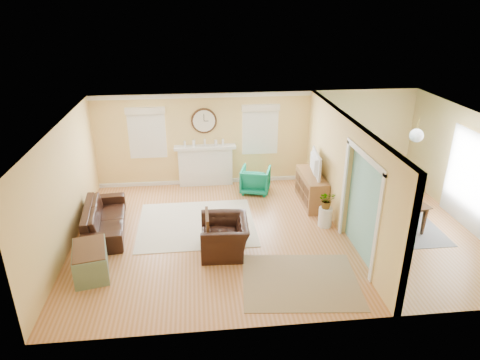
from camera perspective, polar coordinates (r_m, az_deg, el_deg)
name	(u,v)px	position (r m, az deg, el deg)	size (l,w,h in m)	color
floor	(276,232)	(9.89, 4.83, -6.89)	(9.00, 9.00, 0.00)	#AF6933
wall_back	(258,138)	(12.08, 2.41, 5.63)	(9.00, 0.02, 2.60)	#EDCC70
wall_front	(315,256)	(6.74, 9.97, -9.99)	(9.00, 0.02, 2.60)	#EDCC70
wall_left	(64,189)	(9.56, -22.43, -1.09)	(0.02, 6.00, 2.60)	#EDCC70
wall_right	(473,171)	(11.07, 28.62, 1.02)	(0.02, 6.00, 2.60)	#EDCC70
ceiling	(280,121)	(8.88, 5.40, 7.78)	(9.00, 6.00, 0.02)	white
partition	(342,170)	(9.93, 13.40, 1.35)	(0.17, 6.00, 2.60)	#EDCC70
fireplace	(206,165)	(12.08, -4.62, 2.03)	(1.70, 0.30, 1.17)	white
wall_clock	(204,121)	(11.77, -4.83, 7.88)	(0.70, 0.07, 0.70)	#4E311B
window_left	(147,129)	(11.88, -12.33, 6.60)	(1.05, 0.13, 1.42)	white
window_right	(260,126)	(11.94, 2.71, 7.20)	(1.05, 0.13, 1.42)	white
french_doors	(469,179)	(11.11, 28.23, 0.06)	(0.06, 1.70, 2.20)	white
pendant	(416,135)	(10.02, 22.47, 5.51)	(0.30, 0.30, 0.55)	gold
rug_cream	(197,224)	(10.22, -5.81, -5.84)	(2.71, 2.35, 0.01)	#F0E5CD
rug_jute	(300,281)	(8.38, 8.04, -13.20)	(2.16, 1.77, 0.01)	#A0815F
rug_grey	(382,219)	(10.94, 18.43, -4.94)	(2.21, 2.76, 0.01)	slate
sofa	(105,218)	(10.23, -17.61, -4.88)	(2.19, 0.86, 0.64)	black
eames_chair	(225,236)	(8.98, -2.07, -7.51)	(1.11, 0.97, 0.72)	black
green_chair	(255,180)	(11.67, 2.07, 0.01)	(0.75, 0.77, 0.70)	#008158
trunk	(91,261)	(8.82, -19.29, -10.16)	(0.81, 1.11, 0.58)	slate
credenza	(311,189)	(11.16, 9.45, -1.17)	(0.50, 1.47, 0.80)	brown
tv	(312,164)	(10.89, 9.60, 2.18)	(1.04, 0.14, 0.60)	black
garden_stool	(325,217)	(10.19, 11.30, -4.85)	(0.32, 0.32, 0.47)	white
potted_plant	(327,200)	(9.99, 11.50, -2.60)	(0.38, 0.33, 0.42)	#337F33
dining_table	(384,206)	(10.79, 18.66, -3.32)	(1.99, 1.11, 0.70)	#4E311B
dining_chair_n	(367,181)	(11.68, 16.60, -0.19)	(0.46, 0.46, 0.86)	slate
dining_chair_s	(404,219)	(9.86, 21.06, -4.81)	(0.44, 0.44, 0.98)	slate
dining_chair_w	(360,198)	(10.51, 15.69, -2.26)	(0.54, 0.54, 0.99)	white
dining_chair_e	(408,195)	(11.01, 21.54, -1.87)	(0.54, 0.54, 0.99)	slate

